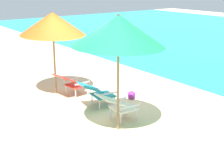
{
  "coord_description": "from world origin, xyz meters",
  "views": [
    {
      "loc": [
        6.47,
        -4.64,
        3.09
      ],
      "look_at": [
        0.0,
        0.23,
        0.75
      ],
      "focal_mm": 52.23,
      "sensor_mm": 36.0,
      "label": 1
    }
  ],
  "objects_px": {
    "beach_umbrella_left": "(53,24)",
    "lounge_chair_right": "(117,104)",
    "beach_umbrella_right": "(118,31)",
    "lounge_chair_left": "(72,82)",
    "beach_ball": "(132,95)",
    "lounge_chair_center": "(97,92)"
  },
  "relations": [
    {
      "from": "beach_umbrella_left",
      "to": "beach_umbrella_right",
      "type": "relative_size",
      "value": 0.94
    },
    {
      "from": "lounge_chair_right",
      "to": "beach_ball",
      "type": "distance_m",
      "value": 1.53
    },
    {
      "from": "lounge_chair_left",
      "to": "beach_ball",
      "type": "bearing_deg",
      "value": 45.24
    },
    {
      "from": "lounge_chair_left",
      "to": "lounge_chair_right",
      "type": "xyz_separation_m",
      "value": [
        2.07,
        -0.02,
        0.0
      ]
    },
    {
      "from": "beach_umbrella_right",
      "to": "beach_ball",
      "type": "height_order",
      "value": "beach_umbrella_right"
    },
    {
      "from": "beach_umbrella_right",
      "to": "lounge_chair_right",
      "type": "bearing_deg",
      "value": 144.47
    },
    {
      "from": "beach_umbrella_left",
      "to": "beach_ball",
      "type": "height_order",
      "value": "beach_umbrella_left"
    },
    {
      "from": "beach_umbrella_left",
      "to": "beach_umbrella_right",
      "type": "height_order",
      "value": "beach_umbrella_right"
    },
    {
      "from": "lounge_chair_right",
      "to": "beach_umbrella_left",
      "type": "distance_m",
      "value": 2.99
    },
    {
      "from": "lounge_chair_right",
      "to": "lounge_chair_center",
      "type": "bearing_deg",
      "value": 172.52
    },
    {
      "from": "beach_ball",
      "to": "beach_umbrella_right",
      "type": "bearing_deg",
      "value": -49.1
    },
    {
      "from": "lounge_chair_left",
      "to": "lounge_chair_center",
      "type": "relative_size",
      "value": 0.98
    },
    {
      "from": "lounge_chair_center",
      "to": "beach_umbrella_left",
      "type": "bearing_deg",
      "value": -166.48
    },
    {
      "from": "lounge_chair_center",
      "to": "beach_umbrella_left",
      "type": "xyz_separation_m",
      "value": [
        -1.52,
        -0.37,
        1.58
      ]
    },
    {
      "from": "lounge_chair_left",
      "to": "lounge_chair_center",
      "type": "height_order",
      "value": "same"
    },
    {
      "from": "beach_umbrella_right",
      "to": "lounge_chair_left",
      "type": "bearing_deg",
      "value": 173.48
    },
    {
      "from": "lounge_chair_left",
      "to": "beach_umbrella_right",
      "type": "xyz_separation_m",
      "value": [
        2.42,
        -0.28,
        1.73
      ]
    },
    {
      "from": "lounge_chair_right",
      "to": "beach_ball",
      "type": "xyz_separation_m",
      "value": [
        -0.9,
        1.2,
        -0.29
      ]
    },
    {
      "from": "beach_umbrella_left",
      "to": "lounge_chair_right",
      "type": "bearing_deg",
      "value": 5.33
    },
    {
      "from": "beach_ball",
      "to": "lounge_chair_center",
      "type": "bearing_deg",
      "value": -95.21
    },
    {
      "from": "lounge_chair_right",
      "to": "beach_ball",
      "type": "bearing_deg",
      "value": 126.97
    },
    {
      "from": "lounge_chair_left",
      "to": "beach_umbrella_right",
      "type": "bearing_deg",
      "value": -6.52
    }
  ]
}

